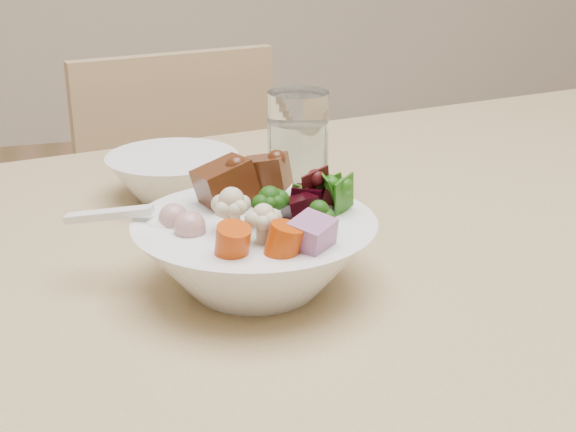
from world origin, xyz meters
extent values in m
cube|color=tan|center=(0.08, 0.03, 0.68)|extent=(1.62, 1.09, 0.04)
cube|color=tan|center=(-0.18, 0.51, 0.38)|extent=(0.42, 0.42, 0.04)
cube|color=tan|center=(-0.21, 0.68, 0.58)|extent=(0.36, 0.09, 0.39)
cylinder|color=tan|center=(0.00, 0.39, 0.18)|extent=(0.03, 0.03, 0.37)
cylinder|color=tan|center=(-0.36, 0.63, 0.18)|extent=(0.03, 0.03, 0.37)
cylinder|color=tan|center=(-0.06, 0.69, 0.18)|extent=(0.03, 0.03, 0.37)
sphere|color=black|center=(-0.25, -0.08, 0.78)|extent=(0.03, 0.03, 0.03)
sphere|color=beige|center=(-0.28, -0.09, 0.78)|extent=(0.04, 0.04, 0.04)
cube|color=black|center=(-0.21, -0.05, 0.77)|extent=(0.04, 0.03, 0.02)
cube|color=#975B88|center=(-0.23, -0.13, 0.77)|extent=(0.04, 0.05, 0.03)
cylinder|color=#C54705|center=(-0.29, -0.13, 0.77)|extent=(0.03, 0.03, 0.03)
sphere|color=tan|center=(-0.32, -0.08, 0.77)|extent=(0.02, 0.02, 0.02)
ellipsoid|color=white|center=(-0.33, -0.05, 0.76)|extent=(0.05, 0.05, 0.01)
cube|color=white|center=(-0.38, -0.03, 0.77)|extent=(0.07, 0.04, 0.02)
cylinder|color=white|center=(-0.16, 0.15, 0.76)|extent=(0.07, 0.07, 0.12)
cylinder|color=silver|center=(-0.16, 0.15, 0.75)|extent=(0.06, 0.06, 0.08)
camera|label=1|loc=(-0.41, -0.67, 1.01)|focal=50.00mm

